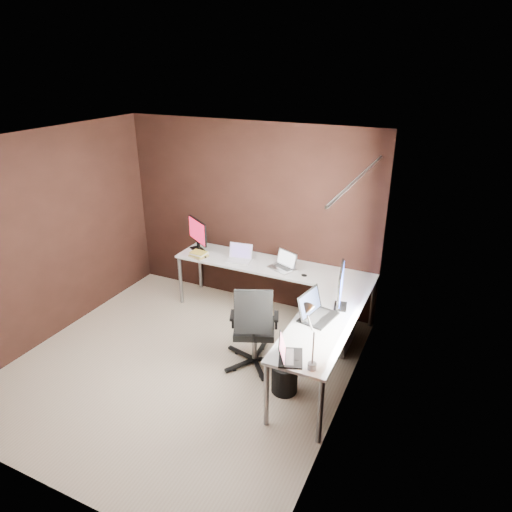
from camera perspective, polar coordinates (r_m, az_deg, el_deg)
The scene contains 15 objects.
room at distance 4.63m, azimuth -6.36°, elevation -1.36°, with size 3.60×3.60×2.50m.
desk at distance 5.47m, azimuth 3.71°, elevation -4.11°, with size 2.65×2.25×0.73m.
drawer_pedestal at distance 5.60m, azimuth 9.67°, elevation -8.20°, with size 0.42×0.50×0.60m, color silver.
monitor_left at distance 6.39m, azimuth -7.32°, elevation 2.89°, with size 0.44×0.30×0.44m.
monitor_right at distance 4.94m, azimuth 10.52°, elevation -3.67°, with size 0.17×0.55×0.45m.
laptop_white at distance 6.08m, azimuth -2.07°, elevation -0.10°, with size 0.35×0.27×0.21m.
laptop_silver at distance 5.85m, azimuth 3.46°, elevation -1.09°, with size 0.39×0.34×0.22m.
laptop_black_big at distance 4.81m, azimuth 7.39°, elevation -6.92°, with size 0.37×0.46×0.27m.
laptop_black_small at distance 4.19m, azimuth 3.95°, elevation -12.14°, with size 0.31×0.36×0.20m.
book_stack at distance 6.23m, azimuth -7.20°, elevation 0.20°, with size 0.26×0.23×0.07m.
mouse_left at distance 6.19m, azimuth -6.52°, elevation -0.11°, with size 0.08×0.05×0.03m, color black.
mouse_corner at distance 5.67m, azimuth 6.04°, elevation -2.42°, with size 0.08×0.05×0.03m, color black.
desk_lamp at distance 3.97m, azimuth 6.66°, elevation -8.91°, with size 0.19×0.22×0.58m.
office_chair at distance 5.18m, azimuth -0.22°, elevation -10.68°, with size 0.58×0.62×1.03m.
wastebasket at distance 4.91m, azimuth 3.58°, elevation -15.00°, with size 0.27×0.27×0.32m, color black.
Camera 1 is at (2.58, -3.49, 3.21)m, focal length 32.00 mm.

